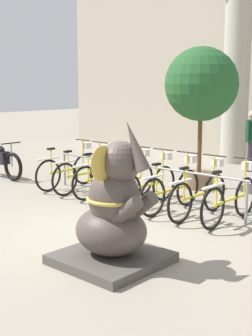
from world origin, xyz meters
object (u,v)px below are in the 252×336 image
object	(u,v)px
bicycle_3	(126,180)
bicycle_6	(199,194)
bicycle_2	(105,176)
bicycle_5	(172,189)
bicycle_0	(68,169)
person_pedestrian	(251,135)
elephant_statue	(114,216)
bicycle_7	(231,198)
bicycle_1	(85,173)
bicycle_4	(148,184)
potted_tree	(201,88)

from	to	relation	value
bicycle_3	bicycle_6	distance (m)	1.80
bicycle_2	bicycle_6	world-z (taller)	same
bicycle_3	bicycle_6	bearing A→B (deg)	-1.07
bicycle_5	bicycle_6	world-z (taller)	same
bicycle_0	person_pedestrian	distance (m)	5.21
bicycle_2	person_pedestrian	world-z (taller)	person_pedestrian
bicycle_0	bicycle_6	xyz separation A→B (m)	(3.60, -0.04, 0.00)
bicycle_5	elephant_statue	xyz separation A→B (m)	(1.02, -2.65, 0.24)
bicycle_6	bicycle_5	bearing A→B (deg)	-179.83
bicycle_0	bicycle_7	size ratio (longest dim) A/B	1.00
bicycle_1	bicycle_5	bearing A→B (deg)	-0.17
bicycle_2	elephant_statue	bearing A→B (deg)	-43.54
person_pedestrian	bicycle_4	bearing A→B (deg)	-86.78
bicycle_2	bicycle_7	xyz separation A→B (m)	(3.00, 0.04, 0.00)
bicycle_3	elephant_statue	size ratio (longest dim) A/B	0.93
bicycle_4	elephant_statue	bearing A→B (deg)	-58.73
bicycle_3	bicycle_2	bearing A→B (deg)	-179.32
bicycle_3	bicycle_4	world-z (taller)	same
bicycle_5	bicycle_3	bearing A→B (deg)	178.31
bicycle_5	bicycle_6	bearing A→B (deg)	0.17
elephant_statue	potted_tree	xyz separation A→B (m)	(-1.76, 4.68, 1.61)
bicycle_1	potted_tree	distance (m)	3.21
bicycle_5	elephant_statue	bearing A→B (deg)	-69.01
bicycle_5	potted_tree	bearing A→B (deg)	110.14
bicycle_4	elephant_statue	xyz separation A→B (m)	(1.62, -2.66, 0.24)
bicycle_4	elephant_statue	distance (m)	3.13
elephant_statue	potted_tree	world-z (taller)	potted_tree
bicycle_6	potted_tree	xyz separation A→B (m)	(-1.35, 2.03, 1.85)
bicycle_0	bicycle_7	xyz separation A→B (m)	(4.20, 0.02, 0.00)
bicycle_6	bicycle_4	bearing A→B (deg)	179.44
bicycle_4	elephant_statue	world-z (taller)	elephant_statue
bicycle_2	potted_tree	distance (m)	2.93
bicycle_6	person_pedestrian	bearing A→B (deg)	107.14
bicycle_1	bicycle_3	bearing A→B (deg)	1.35
person_pedestrian	potted_tree	xyz separation A→B (m)	(0.12, -2.73, 1.28)
bicycle_2	bicycle_7	distance (m)	3.00
bicycle_1	bicycle_6	xyz separation A→B (m)	(3.00, -0.01, 0.00)
bicycle_1	person_pedestrian	distance (m)	5.03
bicycle_2	potted_tree	xyz separation A→B (m)	(1.06, 2.01, 1.85)
bicycle_3	bicycle_4	xyz separation A→B (m)	(0.60, -0.02, 0.00)
bicycle_5	potted_tree	distance (m)	2.85
bicycle_3	person_pedestrian	xyz separation A→B (m)	(0.33, 4.73, 0.56)
bicycle_1	person_pedestrian	size ratio (longest dim) A/B	1.10
bicycle_3	person_pedestrian	distance (m)	4.77
bicycle_1	elephant_statue	distance (m)	4.34
bicycle_2	bicycle_5	size ratio (longest dim) A/B	1.00
potted_tree	bicycle_3	bearing A→B (deg)	-102.84
bicycle_5	bicycle_6	distance (m)	0.60
bicycle_3	bicycle_4	bearing A→B (deg)	-2.08
bicycle_6	bicycle_7	xyz separation A→B (m)	(0.60, 0.06, 0.00)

